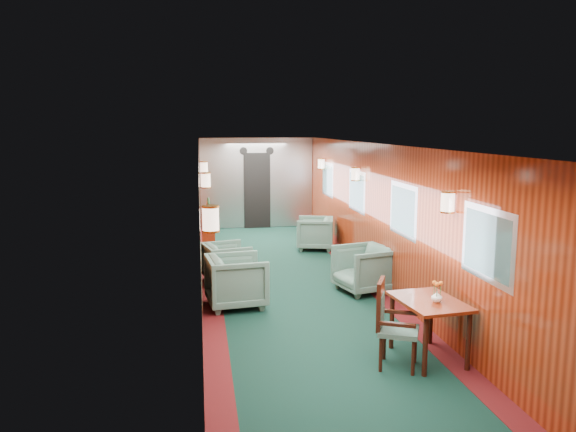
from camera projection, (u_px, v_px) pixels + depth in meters
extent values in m
plane|color=black|center=(293.00, 289.00, 9.34)|extent=(12.00, 12.00, 0.00)
cube|color=white|center=(294.00, 148.00, 8.97)|extent=(3.00, 12.00, 0.10)
cube|color=white|center=(294.00, 147.00, 8.96)|extent=(1.20, 12.00, 0.06)
cube|color=maroon|center=(256.00, 183.00, 15.00)|extent=(3.00, 0.10, 2.40)
cube|color=maroon|center=(462.00, 382.00, 3.29)|extent=(3.00, 0.10, 2.40)
cube|color=maroon|center=(201.00, 221.00, 8.92)|extent=(0.10, 12.00, 2.40)
cube|color=maroon|center=(382.00, 216.00, 9.38)|extent=(0.10, 12.00, 2.40)
cube|color=#450D10|center=(212.00, 293.00, 9.13)|extent=(0.30, 12.00, 0.01)
cube|color=#450D10|center=(371.00, 286.00, 9.54)|extent=(0.30, 12.00, 0.01)
cube|color=#ADB1B4|center=(257.00, 183.00, 14.92)|extent=(2.98, 0.12, 2.38)
cube|color=black|center=(257.00, 191.00, 14.88)|extent=(0.70, 0.06, 2.00)
cylinder|color=black|center=(243.00, 151.00, 14.67)|extent=(0.20, 0.04, 0.20)
cylinder|color=black|center=(270.00, 151.00, 14.77)|extent=(0.20, 0.04, 0.20)
cube|color=#B3B5BA|center=(487.00, 245.00, 5.92)|extent=(0.02, 1.10, 0.80)
cube|color=#3E5C5E|center=(486.00, 245.00, 5.92)|extent=(0.01, 0.96, 0.66)
cube|color=#B3B5BA|center=(403.00, 210.00, 8.36)|extent=(0.02, 1.10, 0.80)
cube|color=#3E5C5E|center=(402.00, 210.00, 8.36)|extent=(0.01, 0.96, 0.66)
cube|color=#B3B5BA|center=(357.00, 191.00, 10.80)|extent=(0.02, 1.10, 0.80)
cube|color=#3E5C5E|center=(356.00, 191.00, 10.80)|extent=(0.01, 0.96, 0.66)
cube|color=#B3B5BA|center=(328.00, 179.00, 13.24)|extent=(0.02, 1.10, 0.80)
cube|color=#3E5C5E|center=(327.00, 179.00, 13.24)|extent=(0.01, 0.96, 0.66)
cylinder|color=beige|center=(211.00, 219.00, 5.42)|extent=(0.16, 0.16, 0.24)
cylinder|color=gold|center=(211.00, 231.00, 5.44)|extent=(0.17, 0.17, 0.02)
cylinder|color=beige|center=(448.00, 202.00, 6.63)|extent=(0.16, 0.16, 0.24)
cylinder|color=gold|center=(447.00, 212.00, 6.65)|extent=(0.17, 0.17, 0.02)
cylinder|color=beige|center=(206.00, 180.00, 9.32)|extent=(0.16, 0.16, 0.24)
cylinder|color=gold|center=(206.00, 187.00, 9.34)|extent=(0.17, 0.17, 0.02)
cylinder|color=beige|center=(355.00, 174.00, 10.54)|extent=(0.16, 0.16, 0.24)
cylinder|color=gold|center=(355.00, 180.00, 10.55)|extent=(0.17, 0.17, 0.02)
cylinder|color=beige|center=(204.00, 167.00, 12.25)|extent=(0.16, 0.16, 0.24)
cylinder|color=gold|center=(204.00, 173.00, 12.27)|extent=(0.17, 0.17, 0.02)
cylinder|color=beige|center=(321.00, 164.00, 13.46)|extent=(0.16, 0.16, 0.24)
cylinder|color=gold|center=(321.00, 169.00, 13.48)|extent=(0.17, 0.17, 0.02)
cube|color=maroon|center=(429.00, 302.00, 6.45)|extent=(0.77, 1.02, 0.04)
cylinder|color=#32140B|center=(425.00, 347.00, 6.05)|extent=(0.06, 0.06, 0.67)
cylinder|color=#32140B|center=(468.00, 342.00, 6.19)|extent=(0.06, 0.06, 0.67)
cylinder|color=#32140B|center=(392.00, 322.00, 6.82)|extent=(0.06, 0.06, 0.67)
cylinder|color=#32140B|center=(431.00, 318.00, 6.96)|extent=(0.06, 0.06, 0.67)
cube|color=#1D443E|center=(399.00, 331.00, 6.26)|extent=(0.56, 0.56, 0.06)
cube|color=#32140B|center=(380.00, 304.00, 6.27)|extent=(0.21, 0.37, 0.55)
cube|color=#1D443E|center=(382.00, 309.00, 6.28)|extent=(0.14, 0.28, 0.33)
cube|color=#32140B|center=(398.00, 325.00, 6.04)|extent=(0.37, 0.21, 0.04)
cube|color=#32140B|center=(401.00, 312.00, 6.44)|extent=(0.37, 0.21, 0.04)
cylinder|color=#32140B|center=(381.00, 354.00, 6.18)|extent=(0.04, 0.04, 0.40)
cylinder|color=#32140B|center=(413.00, 358.00, 6.08)|extent=(0.04, 0.04, 0.40)
cylinder|color=#32140B|center=(384.00, 343.00, 6.51)|extent=(0.04, 0.04, 0.40)
cylinder|color=#32140B|center=(415.00, 346.00, 6.42)|extent=(0.04, 0.04, 0.40)
cube|color=maroon|center=(208.00, 230.00, 12.46)|extent=(0.28, 0.93, 0.83)
cube|color=#32140B|center=(208.00, 211.00, 12.39)|extent=(0.30, 0.95, 0.02)
cylinder|color=#295235|center=(209.00, 207.00, 12.15)|extent=(0.07, 0.07, 0.22)
cylinder|color=#295235|center=(208.00, 204.00, 12.46)|extent=(0.06, 0.06, 0.28)
cylinder|color=gold|center=(208.00, 205.00, 12.65)|extent=(0.08, 0.08, 0.18)
imported|color=white|center=(437.00, 297.00, 6.36)|extent=(0.13, 0.13, 0.13)
imported|color=#1D443E|center=(237.00, 281.00, 8.41)|extent=(0.96, 0.94, 0.78)
imported|color=#1D443E|center=(227.00, 262.00, 9.77)|extent=(0.90, 0.89, 0.69)
imported|color=#1D443E|center=(364.00, 269.00, 9.17)|extent=(1.01, 1.00, 0.76)
imported|color=#1D443E|center=(315.00, 233.00, 12.36)|extent=(0.95, 0.93, 0.72)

